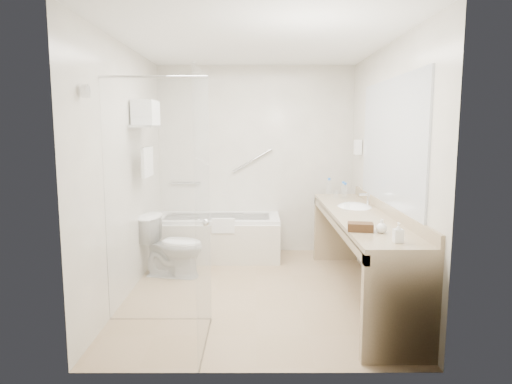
{
  "coord_description": "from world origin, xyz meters",
  "views": [
    {
      "loc": [
        -0.01,
        -4.55,
        1.68
      ],
      "look_at": [
        0.0,
        0.3,
        1.0
      ],
      "focal_mm": 32.0,
      "sensor_mm": 36.0,
      "label": 1
    }
  ],
  "objects_px": {
    "toilet": "(173,246)",
    "amenity_basket": "(360,227)",
    "bathtub": "(218,237)",
    "water_bottle_left": "(343,190)",
    "vanity_counter": "(360,234)"
  },
  "relations": [
    {
      "from": "vanity_counter",
      "to": "toilet",
      "type": "distance_m",
      "value": 2.1
    },
    {
      "from": "vanity_counter",
      "to": "bathtub",
      "type": "bearing_deg",
      "value": 137.65
    },
    {
      "from": "amenity_basket",
      "to": "water_bottle_left",
      "type": "xyz_separation_m",
      "value": [
        0.2,
        1.76,
        0.06
      ]
    },
    {
      "from": "bathtub",
      "to": "water_bottle_left",
      "type": "xyz_separation_m",
      "value": [
        1.55,
        -0.4,
        0.67
      ]
    },
    {
      "from": "water_bottle_left",
      "to": "toilet",
      "type": "bearing_deg",
      "value": -170.44
    },
    {
      "from": "toilet",
      "to": "amenity_basket",
      "type": "distance_m",
      "value": 2.36
    },
    {
      "from": "bathtub",
      "to": "water_bottle_left",
      "type": "bearing_deg",
      "value": -14.47
    },
    {
      "from": "vanity_counter",
      "to": "toilet",
      "type": "height_order",
      "value": "vanity_counter"
    },
    {
      "from": "toilet",
      "to": "amenity_basket",
      "type": "height_order",
      "value": "amenity_basket"
    },
    {
      "from": "water_bottle_left",
      "to": "bathtub",
      "type": "bearing_deg",
      "value": 165.53
    },
    {
      "from": "vanity_counter",
      "to": "toilet",
      "type": "relative_size",
      "value": 3.81
    },
    {
      "from": "toilet",
      "to": "amenity_basket",
      "type": "xyz_separation_m",
      "value": [
        1.8,
        -1.43,
        0.54
      ]
    },
    {
      "from": "bathtub",
      "to": "toilet",
      "type": "relative_size",
      "value": 2.26
    },
    {
      "from": "amenity_basket",
      "to": "water_bottle_left",
      "type": "bearing_deg",
      "value": 83.62
    },
    {
      "from": "toilet",
      "to": "amenity_basket",
      "type": "bearing_deg",
      "value": -117.16
    }
  ]
}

